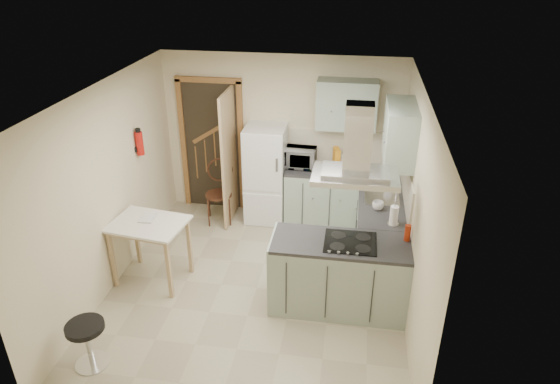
% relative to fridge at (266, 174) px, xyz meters
% --- Properties ---
extents(floor, '(4.20, 4.20, 0.00)m').
position_rel_fridge_xyz_m(floor, '(0.20, -1.80, -0.75)').
color(floor, '#AFA788').
rests_on(floor, ground).
extents(ceiling, '(4.20, 4.20, 0.00)m').
position_rel_fridge_xyz_m(ceiling, '(0.20, -1.80, 1.75)').
color(ceiling, silver).
rests_on(ceiling, back_wall).
extents(back_wall, '(3.60, 0.00, 3.60)m').
position_rel_fridge_xyz_m(back_wall, '(0.20, 0.30, 0.50)').
color(back_wall, beige).
rests_on(back_wall, floor).
extents(left_wall, '(0.00, 4.20, 4.20)m').
position_rel_fridge_xyz_m(left_wall, '(-1.60, -1.80, 0.50)').
color(left_wall, beige).
rests_on(left_wall, floor).
extents(right_wall, '(0.00, 4.20, 4.20)m').
position_rel_fridge_xyz_m(right_wall, '(2.00, -1.80, 0.50)').
color(right_wall, beige).
rests_on(right_wall, floor).
extents(doorway, '(1.10, 0.12, 2.10)m').
position_rel_fridge_xyz_m(doorway, '(-0.90, 0.27, 0.30)').
color(doorway, brown).
rests_on(doorway, floor).
extents(fridge, '(0.60, 0.60, 1.50)m').
position_rel_fridge_xyz_m(fridge, '(0.00, 0.00, 0.00)').
color(fridge, white).
rests_on(fridge, floor).
extents(counter_back, '(1.08, 0.60, 0.90)m').
position_rel_fridge_xyz_m(counter_back, '(0.86, 0.00, -0.30)').
color(counter_back, '#9EB2A0').
rests_on(counter_back, floor).
extents(counter_right, '(0.60, 1.95, 0.90)m').
position_rel_fridge_xyz_m(counter_right, '(1.70, -0.68, -0.30)').
color(counter_right, '#9EB2A0').
rests_on(counter_right, floor).
extents(splashback, '(1.68, 0.02, 0.50)m').
position_rel_fridge_xyz_m(splashback, '(1.16, 0.29, 0.40)').
color(splashback, beige).
rests_on(splashback, counter_back).
extents(wall_cabinet_back, '(0.85, 0.35, 0.70)m').
position_rel_fridge_xyz_m(wall_cabinet_back, '(1.15, 0.12, 1.10)').
color(wall_cabinet_back, '#9EB2A0').
rests_on(wall_cabinet_back, back_wall).
extents(wall_cabinet_right, '(0.35, 0.90, 0.70)m').
position_rel_fridge_xyz_m(wall_cabinet_right, '(1.82, -0.95, 1.10)').
color(wall_cabinet_right, '#9EB2A0').
rests_on(wall_cabinet_right, right_wall).
extents(peninsula, '(1.55, 0.65, 0.90)m').
position_rel_fridge_xyz_m(peninsula, '(1.22, -1.98, -0.30)').
color(peninsula, '#9EB2A0').
rests_on(peninsula, floor).
extents(hob, '(0.58, 0.50, 0.01)m').
position_rel_fridge_xyz_m(hob, '(1.32, -1.98, 0.16)').
color(hob, black).
rests_on(hob, peninsula).
extents(extractor_hood, '(0.90, 0.55, 0.10)m').
position_rel_fridge_xyz_m(extractor_hood, '(1.32, -1.98, 0.97)').
color(extractor_hood, silver).
rests_on(extractor_hood, ceiling).
extents(sink, '(0.45, 0.40, 0.01)m').
position_rel_fridge_xyz_m(sink, '(1.70, -0.85, 0.16)').
color(sink, silver).
rests_on(sink, counter_right).
extents(fire_extinguisher, '(0.10, 0.10, 0.32)m').
position_rel_fridge_xyz_m(fire_extinguisher, '(-1.54, -0.90, 0.75)').
color(fire_extinguisher, '#B2140F').
rests_on(fire_extinguisher, left_wall).
extents(drop_leaf_table, '(0.98, 0.79, 0.84)m').
position_rel_fridge_xyz_m(drop_leaf_table, '(-1.13, -1.81, -0.33)').
color(drop_leaf_table, '#D4B582').
rests_on(drop_leaf_table, floor).
extents(bentwood_chair, '(0.49, 0.49, 0.90)m').
position_rel_fridge_xyz_m(bentwood_chair, '(-0.70, -0.22, -0.30)').
color(bentwood_chair, '#472217').
rests_on(bentwood_chair, floor).
extents(stool, '(0.50, 0.50, 0.52)m').
position_rel_fridge_xyz_m(stool, '(-1.23, -3.30, -0.49)').
color(stool, black).
rests_on(stool, floor).
extents(microwave, '(0.53, 0.37, 0.28)m').
position_rel_fridge_xyz_m(microwave, '(0.48, 0.03, 0.29)').
color(microwave, black).
rests_on(microwave, counter_back).
extents(kettle, '(0.16, 0.16, 0.22)m').
position_rel_fridge_xyz_m(kettle, '(1.17, 0.07, 0.26)').
color(kettle, silver).
rests_on(kettle, counter_back).
extents(cereal_box, '(0.13, 0.21, 0.30)m').
position_rel_fridge_xyz_m(cereal_box, '(1.05, 0.07, 0.30)').
color(cereal_box, orange).
rests_on(cereal_box, counter_back).
extents(soap_bottle, '(0.09, 0.09, 0.17)m').
position_rel_fridge_xyz_m(soap_bottle, '(1.79, -0.61, 0.24)').
color(soap_bottle, '#A6A9B2').
rests_on(soap_bottle, counter_right).
extents(paper_towel, '(0.11, 0.11, 0.25)m').
position_rel_fridge_xyz_m(paper_towel, '(1.81, -1.50, 0.28)').
color(paper_towel, white).
rests_on(paper_towel, counter_right).
extents(cup, '(0.16, 0.16, 0.11)m').
position_rel_fridge_xyz_m(cup, '(1.64, -1.15, 0.20)').
color(cup, silver).
rests_on(cup, counter_right).
extents(red_bottle, '(0.07, 0.07, 0.19)m').
position_rel_fridge_xyz_m(red_bottle, '(1.95, -1.83, 0.25)').
color(red_bottle, '#A1280D').
rests_on(red_bottle, peninsula).
extents(book, '(0.19, 0.25, 0.11)m').
position_rel_fridge_xyz_m(book, '(-1.26, -1.72, 0.14)').
color(book, '#9E343D').
rests_on(book, drop_leaf_table).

